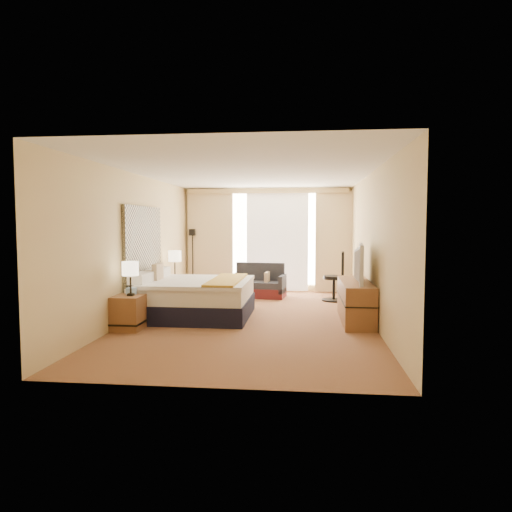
# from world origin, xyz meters

# --- Properties ---
(floor) EXTENTS (4.20, 7.00, 0.02)m
(floor) POSITION_xyz_m (0.00, 0.00, 0.00)
(floor) COLOR #5E271B
(floor) RESTS_ON ground
(ceiling) EXTENTS (4.20, 7.00, 0.02)m
(ceiling) POSITION_xyz_m (0.00, 0.00, 2.60)
(ceiling) COLOR silver
(ceiling) RESTS_ON wall_back
(wall_back) EXTENTS (4.20, 0.02, 2.60)m
(wall_back) POSITION_xyz_m (0.00, 3.50, 1.30)
(wall_back) COLOR #D8C483
(wall_back) RESTS_ON ground
(wall_front) EXTENTS (4.20, 0.02, 2.60)m
(wall_front) POSITION_xyz_m (0.00, -3.50, 1.30)
(wall_front) COLOR #D8C483
(wall_front) RESTS_ON ground
(wall_left) EXTENTS (0.02, 7.00, 2.60)m
(wall_left) POSITION_xyz_m (-2.10, 0.00, 1.30)
(wall_left) COLOR #D8C483
(wall_left) RESTS_ON ground
(wall_right) EXTENTS (0.02, 7.00, 2.60)m
(wall_right) POSITION_xyz_m (2.10, 0.00, 1.30)
(wall_right) COLOR #D8C483
(wall_right) RESTS_ON ground
(headboard) EXTENTS (0.06, 1.85, 1.50)m
(headboard) POSITION_xyz_m (-2.06, 0.20, 1.28)
(headboard) COLOR black
(headboard) RESTS_ON wall_left
(nightstand_left) EXTENTS (0.45, 0.52, 0.55)m
(nightstand_left) POSITION_xyz_m (-1.87, -1.05, 0.28)
(nightstand_left) COLOR brown
(nightstand_left) RESTS_ON floor
(nightstand_right) EXTENTS (0.45, 0.52, 0.55)m
(nightstand_right) POSITION_xyz_m (-1.87, 1.45, 0.28)
(nightstand_right) COLOR brown
(nightstand_right) RESTS_ON floor
(media_dresser) EXTENTS (0.50, 1.80, 0.70)m
(media_dresser) POSITION_xyz_m (1.83, 0.00, 0.35)
(media_dresser) COLOR brown
(media_dresser) RESTS_ON floor
(window) EXTENTS (2.30, 0.02, 2.30)m
(window) POSITION_xyz_m (0.25, 3.47, 1.32)
(window) COLOR white
(window) RESTS_ON wall_back
(curtains) EXTENTS (4.12, 0.19, 2.56)m
(curtains) POSITION_xyz_m (-0.00, 3.39, 1.41)
(curtains) COLOR beige
(curtains) RESTS_ON floor
(bed) EXTENTS (2.00, 1.83, 0.97)m
(bed) POSITION_xyz_m (-1.06, 0.06, 0.36)
(bed) COLOR black
(bed) RESTS_ON floor
(loveseat) EXTENTS (1.32, 0.82, 0.78)m
(loveseat) POSITION_xyz_m (-0.13, 2.49, 0.26)
(loveseat) COLOR #4E1616
(loveseat) RESTS_ON floor
(floor_lamp) EXTENTS (0.20, 0.20, 1.57)m
(floor_lamp) POSITION_xyz_m (-1.90, 3.30, 1.11)
(floor_lamp) COLOR black
(floor_lamp) RESTS_ON floor
(desk_chair) EXTENTS (0.53, 0.53, 1.09)m
(desk_chair) POSITION_xyz_m (1.64, 2.09, 0.49)
(desk_chair) COLOR black
(desk_chair) RESTS_ON floor
(lamp_left) EXTENTS (0.26, 0.26, 0.55)m
(lamp_left) POSITION_xyz_m (-1.82, -1.06, 0.98)
(lamp_left) COLOR black
(lamp_left) RESTS_ON nightstand_left
(lamp_right) EXTENTS (0.27, 0.27, 0.58)m
(lamp_right) POSITION_xyz_m (-1.84, 1.51, 1.00)
(lamp_right) COLOR black
(lamp_right) RESTS_ON nightstand_right
(tissue_box) EXTENTS (0.15, 0.15, 0.11)m
(tissue_box) POSITION_xyz_m (-1.87, -0.93, 0.61)
(tissue_box) COLOR #8EB5DC
(tissue_box) RESTS_ON nightstand_left
(telephone) EXTENTS (0.20, 0.18, 0.07)m
(telephone) POSITION_xyz_m (-1.80, 1.42, 0.58)
(telephone) COLOR black
(telephone) RESTS_ON nightstand_right
(television) EXTENTS (0.27, 1.16, 0.66)m
(television) POSITION_xyz_m (1.78, -0.16, 1.03)
(television) COLOR black
(television) RESTS_ON media_dresser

